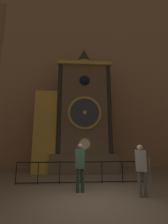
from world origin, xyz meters
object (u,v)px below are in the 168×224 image
at_px(clock_tower, 77,117).
at_px(stanchion_post, 150,174).
at_px(visitor_far, 141,165).
at_px(visitor_near, 80,163).

bearing_deg(clock_tower, stanchion_post, -36.45).
height_order(visitor_far, stanchion_post, visitor_far).
distance_m(clock_tower, visitor_far, 5.17).
bearing_deg(clock_tower, visitor_far, -63.32).
bearing_deg(stanchion_post, visitor_far, -123.60).
distance_m(visitor_far, stanchion_post, 2.20).
height_order(visitor_near, visitor_far, visitor_near).
xyz_separation_m(visitor_far, stanchion_post, (1.16, 1.75, -0.67)).
bearing_deg(visitor_far, visitor_near, -176.57).
distance_m(visitor_near, visitor_far, 2.12).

